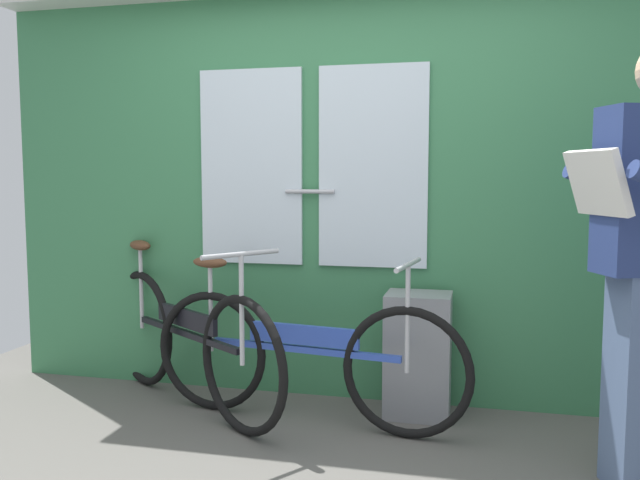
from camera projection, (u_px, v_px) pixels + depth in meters
train_door_wall at (346, 187)px, 3.70m from camera, size 4.12×0.28×2.30m
bicycle_near_door at (302, 356)px, 3.37m from camera, size 1.71×0.44×0.86m
bicycle_leaning_behind at (186, 340)px, 3.61m from camera, size 1.45×1.03×0.90m
trash_bin_by_wall at (418, 354)px, 3.48m from camera, size 0.34×0.28×0.65m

